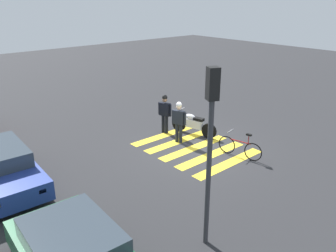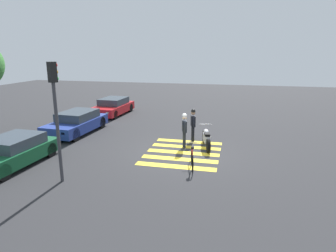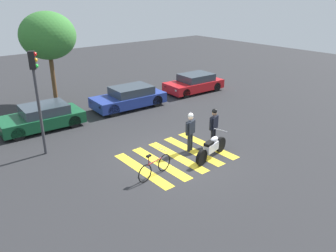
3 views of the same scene
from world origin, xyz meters
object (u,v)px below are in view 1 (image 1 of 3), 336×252
(officer_by_motorcycle, at_px, (179,119))
(leaning_bicycle, at_px, (240,147))
(police_motorcycle, at_px, (194,124))
(officer_on_foot, at_px, (165,111))
(traffic_light_pole, at_px, (210,133))

(officer_by_motorcycle, bearing_deg, leaning_bicycle, -162.71)
(officer_by_motorcycle, bearing_deg, police_motorcycle, -79.21)
(officer_on_foot, height_order, officer_by_motorcycle, same)
(officer_by_motorcycle, bearing_deg, officer_on_foot, -12.27)
(police_motorcycle, bearing_deg, officer_on_foot, 40.44)
(police_motorcycle, relative_size, traffic_light_pole, 0.50)
(officer_on_foot, bearing_deg, leaning_bicycle, -171.86)
(officer_on_foot, xyz_separation_m, officer_by_motorcycle, (-1.18, 0.26, 0.00))
(police_motorcycle, xyz_separation_m, traffic_light_pole, (-5.20, 4.81, 2.46))
(police_motorcycle, relative_size, officer_by_motorcycle, 1.24)
(police_motorcycle, relative_size, officer_on_foot, 1.24)
(officer_on_foot, distance_m, traffic_light_pole, 7.59)
(leaning_bicycle, xyz_separation_m, traffic_light_pole, (-2.46, 4.51, 2.54))
(officer_by_motorcycle, relative_size, traffic_light_pole, 0.40)
(leaning_bicycle, distance_m, officer_on_foot, 3.80)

